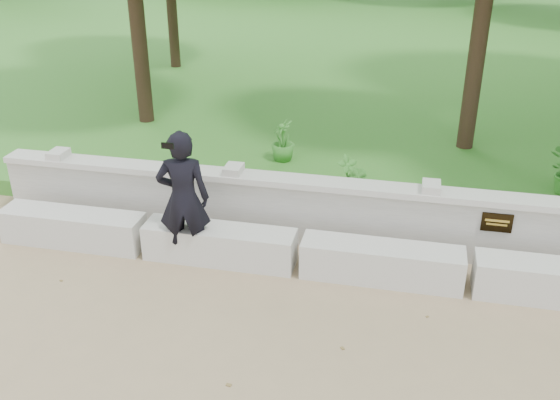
# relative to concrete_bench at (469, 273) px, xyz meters

# --- Properties ---
(lawn) EXTENTS (40.00, 22.00, 0.25)m
(lawn) POSITION_rel_concrete_bench_xyz_m (-0.00, 12.10, -0.10)
(lawn) COLOR #3C742A
(lawn) RESTS_ON ground
(concrete_bench) EXTENTS (11.90, 0.45, 0.45)m
(concrete_bench) POSITION_rel_concrete_bench_xyz_m (0.00, 0.00, 0.00)
(concrete_bench) COLOR beige
(concrete_bench) RESTS_ON ground
(parapet_wall) EXTENTS (12.50, 0.35, 0.90)m
(parapet_wall) POSITION_rel_concrete_bench_xyz_m (0.00, 0.70, 0.24)
(parapet_wall) COLOR #B9B7AF
(parapet_wall) RESTS_ON ground
(man_main) EXTENTS (0.71, 0.64, 1.72)m
(man_main) POSITION_rel_concrete_bench_xyz_m (-3.39, -0.10, 0.64)
(man_main) COLOR black
(man_main) RESTS_ON ground
(shrub_a) EXTENTS (0.39, 0.38, 0.62)m
(shrub_a) POSITION_rel_concrete_bench_xyz_m (-1.63, 1.68, 0.34)
(shrub_a) COLOR #3A812C
(shrub_a) RESTS_ON lawn
(shrub_b) EXTENTS (0.38, 0.37, 0.54)m
(shrub_b) POSITION_rel_concrete_bench_xyz_m (-1.45, 1.40, 0.29)
(shrub_b) COLOR #3A812C
(shrub_b) RESTS_ON lawn
(shrub_d) EXTENTS (0.47, 0.49, 0.68)m
(shrub_d) POSITION_rel_concrete_bench_xyz_m (-2.81, 2.84, 0.37)
(shrub_d) COLOR #3A812C
(shrub_d) RESTS_ON lawn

